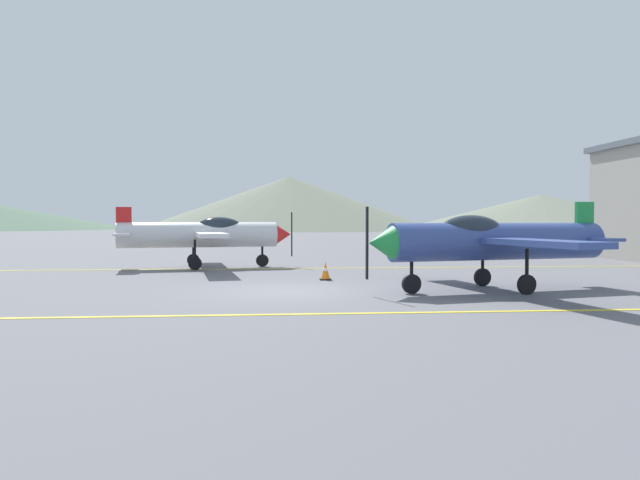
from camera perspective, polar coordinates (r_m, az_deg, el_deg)
The scene contains 8 objects.
ground_plane at distance 15.88m, azimuth -3.04°, elevation -5.06°, with size 400.00×400.00×0.00m, color slate.
apron_line_near at distance 11.98m, azimuth -2.39°, elevation -7.31°, with size 80.00×0.16×0.01m, color yellow.
apron_line_far at distance 23.35m, azimuth -3.67°, elevation -2.82°, with size 80.00×0.16×0.01m, color yellow.
airplane_near at distance 16.57m, azimuth 16.28°, elevation -0.01°, with size 7.23×8.24×2.47m.
airplane_mid at distance 24.16m, azimuth -11.19°, elevation 0.60°, with size 7.22×8.27×2.47m.
traffic_cone_front at distance 18.87m, azimuth 0.54°, elevation -3.07°, with size 0.36×0.36×0.59m.
hill_centerleft at distance 129.27m, azimuth -3.11°, elevation 3.64°, with size 65.47×65.47×11.78m, color slate.
hill_centerright at distance 178.84m, azimuth 20.88°, elevation 2.67°, with size 77.75×77.75×9.54m, color slate.
Camera 1 is at (-0.53, -15.76, 1.92)m, focal length 32.58 mm.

